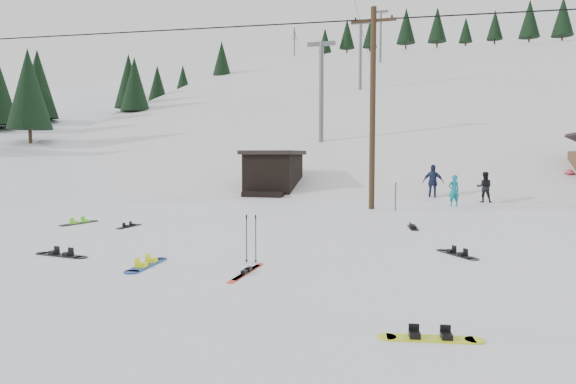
# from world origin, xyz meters

# --- Properties ---
(ground) EXTENTS (200.00, 200.00, 0.00)m
(ground) POSITION_xyz_m (0.00, 0.00, 0.00)
(ground) COLOR white
(ground) RESTS_ON ground
(ski_slope) EXTENTS (60.00, 85.24, 65.97)m
(ski_slope) POSITION_xyz_m (0.00, 55.00, -12.00)
(ski_slope) COLOR silver
(ski_slope) RESTS_ON ground
(ridge_left) EXTENTS (47.54, 95.03, 58.38)m
(ridge_left) POSITION_xyz_m (-36.00, 48.00, -11.00)
(ridge_left) COLOR white
(ridge_left) RESTS_ON ground
(treeline_left) EXTENTS (20.00, 64.00, 10.00)m
(treeline_left) POSITION_xyz_m (-34.00, 40.00, 0.00)
(treeline_left) COLOR black
(treeline_left) RESTS_ON ground
(treeline_crest) EXTENTS (50.00, 6.00, 10.00)m
(treeline_crest) POSITION_xyz_m (0.00, 86.00, 0.00)
(treeline_crest) COLOR black
(treeline_crest) RESTS_ON ski_slope
(utility_pole) EXTENTS (2.00, 0.26, 9.00)m
(utility_pole) POSITION_xyz_m (2.00, 14.00, 4.68)
(utility_pole) COLOR #3A2819
(utility_pole) RESTS_ON ground
(trail_sign) EXTENTS (0.50, 0.09, 1.85)m
(trail_sign) POSITION_xyz_m (3.10, 13.58, 1.27)
(trail_sign) COLOR #595B60
(trail_sign) RESTS_ON ground
(lift_hut) EXTENTS (3.40, 4.10, 2.75)m
(lift_hut) POSITION_xyz_m (-5.00, 20.94, 1.36)
(lift_hut) COLOR black
(lift_hut) RESTS_ON ground
(lift_tower_near) EXTENTS (2.20, 0.36, 8.00)m
(lift_tower_near) POSITION_xyz_m (-4.00, 30.00, 7.86)
(lift_tower_near) COLOR #595B60
(lift_tower_near) RESTS_ON ski_slope
(lift_tower_mid) EXTENTS (2.20, 0.36, 8.00)m
(lift_tower_mid) POSITION_xyz_m (-4.00, 50.00, 14.36)
(lift_tower_mid) COLOR #595B60
(lift_tower_mid) RESTS_ON ski_slope
(lift_tower_far) EXTENTS (2.20, 0.36, 8.00)m
(lift_tower_far) POSITION_xyz_m (-4.00, 70.00, 20.86)
(lift_tower_far) COLOR #595B60
(lift_tower_far) RESTS_ON ski_slope
(hero_snowboard) EXTENTS (0.47, 1.69, 0.12)m
(hero_snowboard) POSITION_xyz_m (-1.17, 0.42, 0.03)
(hero_snowboard) COLOR #173A97
(hero_snowboard) RESTS_ON ground
(hero_skis) EXTENTS (0.12, 1.82, 0.09)m
(hero_skis) POSITION_xyz_m (1.18, 0.38, 0.03)
(hero_skis) COLOR red
(hero_skis) RESTS_ON ground
(ski_poles) EXTENTS (0.30, 0.08, 1.09)m
(ski_poles) POSITION_xyz_m (0.92, 1.36, 0.56)
(ski_poles) COLOR black
(ski_poles) RESTS_ON ground
(board_scatter_a) EXTENTS (1.57, 0.47, 0.11)m
(board_scatter_a) POSITION_xyz_m (-3.76, 0.82, 0.03)
(board_scatter_a) COLOR black
(board_scatter_a) RESTS_ON ground
(board_scatter_b) EXTENTS (0.26, 1.28, 0.09)m
(board_scatter_b) POSITION_xyz_m (-5.14, 5.70, 0.02)
(board_scatter_b) COLOR black
(board_scatter_b) RESTS_ON ground
(board_scatter_c) EXTENTS (0.51, 1.67, 0.12)m
(board_scatter_c) POSITION_xyz_m (-7.33, 5.94, 0.03)
(board_scatter_c) COLOR black
(board_scatter_c) RESTS_ON ground
(board_scatter_d) EXTENTS (0.97, 1.25, 0.10)m
(board_scatter_d) POSITION_xyz_m (5.39, 3.64, 0.03)
(board_scatter_d) COLOR black
(board_scatter_d) RESTS_ON ground
(board_scatter_e) EXTENTS (1.37, 0.46, 0.10)m
(board_scatter_e) POSITION_xyz_m (4.87, -2.52, 0.03)
(board_scatter_e) COLOR #EBFF1C
(board_scatter_e) RESTS_ON ground
(board_scatter_f) EXTENTS (0.45, 1.40, 0.10)m
(board_scatter_f) POSITION_xyz_m (4.12, 8.13, 0.03)
(board_scatter_f) COLOR black
(board_scatter_f) RESTS_ON ground
(skier_teal) EXTENTS (0.65, 0.55, 1.50)m
(skier_teal) POSITION_xyz_m (5.61, 16.35, 0.75)
(skier_teal) COLOR #0C7780
(skier_teal) RESTS_ON ground
(skier_dark) EXTENTS (0.79, 0.62, 1.59)m
(skier_dark) POSITION_xyz_m (7.19, 18.98, 0.80)
(skier_dark) COLOR black
(skier_dark) RESTS_ON ground
(skier_pink) EXTENTS (1.16, 0.81, 1.64)m
(skier_pink) POSITION_xyz_m (12.08, 23.35, 0.82)
(skier_pink) COLOR #BB4253
(skier_pink) RESTS_ON ground
(skier_navy) EXTENTS (1.21, 0.69, 1.94)m
(skier_navy) POSITION_xyz_m (4.62, 19.66, 0.97)
(skier_navy) COLOR #1A2342
(skier_navy) RESTS_ON ground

